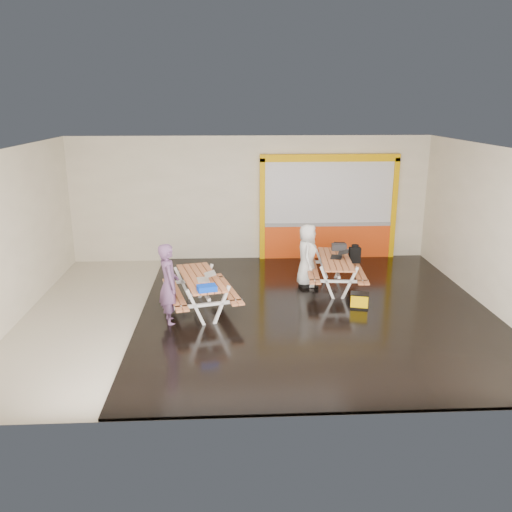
{
  "coord_description": "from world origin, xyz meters",
  "views": [
    {
      "loc": [
        -0.59,
        -10.66,
        4.38
      ],
      "look_at": [
        0.0,
        0.9,
        1.0
      ],
      "focal_mm": 37.13,
      "sensor_mm": 36.0,
      "label": 1
    }
  ],
  "objects": [
    {
      "name": "picnic_table_left",
      "position": [
        -1.22,
        0.03,
        0.62
      ],
      "size": [
        1.83,
        2.31,
        0.81
      ],
      "color": "#C47245",
      "rests_on": "deck"
    },
    {
      "name": "dark_case",
      "position": [
        1.31,
        1.47,
        0.13
      ],
      "size": [
        0.46,
        0.39,
        0.15
      ],
      "primitive_type": "cube",
      "rotation": [
        0.0,
        0.0,
        0.22
      ],
      "color": "black",
      "rests_on": "deck"
    },
    {
      "name": "picnic_table_right",
      "position": [
        1.93,
        1.34,
        0.6
      ],
      "size": [
        1.5,
        2.08,
        0.79
      ],
      "color": "#C47245",
      "rests_on": "deck"
    },
    {
      "name": "kiosk",
      "position": [
        2.2,
        3.93,
        1.44
      ],
      "size": [
        3.88,
        0.16,
        3.0
      ],
      "color": "#E74510",
      "rests_on": "room"
    },
    {
      "name": "person_left",
      "position": [
        -1.83,
        -0.54,
        0.85
      ],
      "size": [
        0.56,
        0.7,
        1.69
      ],
      "primitive_type": "imported",
      "rotation": [
        0.0,
        0.0,
        1.85
      ],
      "color": "#624166",
      "rests_on": "deck"
    },
    {
      "name": "toolbox",
      "position": [
        2.15,
        2.05,
        0.87
      ],
      "size": [
        0.38,
        0.21,
        0.21
      ],
      "color": "black",
      "rests_on": "picnic_table_right"
    },
    {
      "name": "laptop_left",
      "position": [
        -1.11,
        -0.19,
        0.86
      ],
      "size": [
        0.43,
        0.4,
        0.16
      ],
      "color": "silver",
      "rests_on": "picnic_table_left"
    },
    {
      "name": "deck",
      "position": [
        1.25,
        0.0,
        0.03
      ],
      "size": [
        7.5,
        7.98,
        0.05
      ],
      "primitive_type": "cube",
      "color": "black",
      "rests_on": "room"
    },
    {
      "name": "person_right",
      "position": [
        1.27,
        1.51,
        0.83
      ],
      "size": [
        0.59,
        0.81,
        1.52
      ],
      "primitive_type": "imported",
      "rotation": [
        0.0,
        0.0,
        1.42
      ],
      "color": "white",
      "rests_on": "deck"
    },
    {
      "name": "blue_pouch",
      "position": [
        -1.06,
        -0.84,
        0.87
      ],
      "size": [
        0.42,
        0.34,
        0.11
      ],
      "primitive_type": "cube",
      "rotation": [
        0.0,
        0.0,
        0.25
      ],
      "color": "#0838CB",
      "rests_on": "picnic_table_left"
    },
    {
      "name": "laptop_right",
      "position": [
        2.01,
        1.39,
        0.85
      ],
      "size": [
        0.5,
        0.47,
        0.17
      ],
      "color": "black",
      "rests_on": "picnic_table_right"
    },
    {
      "name": "fluke_bag",
      "position": [
        2.21,
        0.01,
        0.21
      ],
      "size": [
        0.44,
        0.34,
        0.34
      ],
      "color": "black",
      "rests_on": "deck"
    },
    {
      "name": "backpack",
      "position": [
        2.53,
        1.91,
        0.72
      ],
      "size": [
        0.28,
        0.19,
        0.46
      ],
      "color": "black",
      "rests_on": "picnic_table_right"
    },
    {
      "name": "room",
      "position": [
        0.0,
        0.0,
        1.75
      ],
      "size": [
        10.02,
        8.02,
        3.52
      ],
      "color": "beige",
      "rests_on": "ground"
    }
  ]
}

